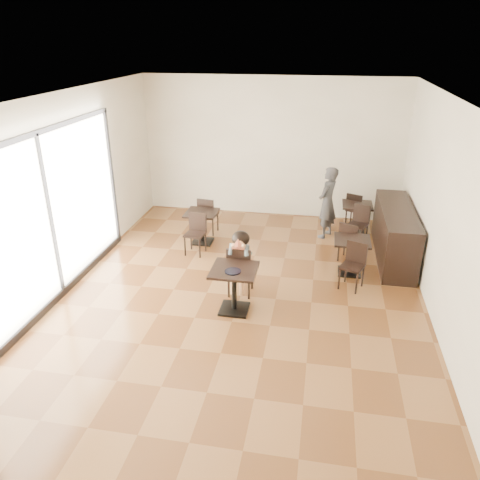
% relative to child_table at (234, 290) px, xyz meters
% --- Properties ---
extents(floor, '(6.00, 8.00, 0.01)m').
position_rel_child_table_xyz_m(floor, '(0.02, 0.45, -0.37)').
color(floor, brown).
rests_on(floor, ground).
extents(ceiling, '(6.00, 8.00, 0.01)m').
position_rel_child_table_xyz_m(ceiling, '(0.02, 0.45, 2.83)').
color(ceiling, white).
rests_on(ceiling, floor).
extents(wall_back, '(6.00, 0.01, 3.20)m').
position_rel_child_table_xyz_m(wall_back, '(0.02, 4.45, 1.23)').
color(wall_back, silver).
rests_on(wall_back, floor).
extents(wall_front, '(6.00, 0.01, 3.20)m').
position_rel_child_table_xyz_m(wall_front, '(0.02, -3.55, 1.23)').
color(wall_front, silver).
rests_on(wall_front, floor).
extents(wall_left, '(0.01, 8.00, 3.20)m').
position_rel_child_table_xyz_m(wall_left, '(-2.98, 0.45, 1.23)').
color(wall_left, silver).
rests_on(wall_left, floor).
extents(wall_right, '(0.01, 8.00, 3.20)m').
position_rel_child_table_xyz_m(wall_right, '(3.02, 0.45, 1.23)').
color(wall_right, silver).
rests_on(wall_right, floor).
extents(storefront_window, '(0.04, 4.50, 2.60)m').
position_rel_child_table_xyz_m(storefront_window, '(-2.95, -0.05, 1.03)').
color(storefront_window, white).
rests_on(storefront_window, floor).
extents(child_table, '(0.70, 0.70, 0.74)m').
position_rel_child_table_xyz_m(child_table, '(0.00, 0.00, 0.00)').
color(child_table, black).
rests_on(child_table, floor).
extents(child_chair, '(0.40, 0.40, 0.89)m').
position_rel_child_table_xyz_m(child_chair, '(0.00, 0.55, 0.07)').
color(child_chair, black).
rests_on(child_chair, floor).
extents(child, '(0.40, 0.56, 1.12)m').
position_rel_child_table_xyz_m(child, '(0.00, 0.55, 0.19)').
color(child, slate).
rests_on(child, child_chair).
extents(plate, '(0.25, 0.25, 0.01)m').
position_rel_child_table_xyz_m(plate, '(0.00, -0.10, 0.38)').
color(plate, black).
rests_on(plate, child_table).
extents(pizza_slice, '(0.26, 0.20, 0.06)m').
position_rel_child_table_xyz_m(pizza_slice, '(0.00, 0.36, 0.60)').
color(pizza_slice, tan).
rests_on(pizza_slice, child).
extents(adult_patron, '(0.56, 0.66, 1.53)m').
position_rel_child_table_xyz_m(adult_patron, '(1.36, 3.26, 0.40)').
color(adult_patron, '#3C3C41').
rests_on(adult_patron, floor).
extents(cafe_table_mid, '(0.82, 0.82, 0.67)m').
position_rel_child_table_xyz_m(cafe_table_mid, '(1.83, 1.61, -0.03)').
color(cafe_table_mid, black).
rests_on(cafe_table_mid, floor).
extents(cafe_table_left, '(0.72, 0.72, 0.68)m').
position_rel_child_table_xyz_m(cafe_table_left, '(-1.16, 2.47, -0.03)').
color(cafe_table_left, black).
rests_on(cafe_table_left, floor).
extents(cafe_table_back, '(0.83, 0.83, 0.67)m').
position_rel_child_table_xyz_m(cafe_table_back, '(2.01, 3.56, -0.03)').
color(cafe_table_back, black).
rests_on(cafe_table_back, floor).
extents(chair_mid_a, '(0.47, 0.47, 0.80)m').
position_rel_child_table_xyz_m(chair_mid_a, '(1.83, 2.16, 0.03)').
color(chair_mid_a, black).
rests_on(chair_mid_a, floor).
extents(chair_mid_b, '(0.47, 0.47, 0.80)m').
position_rel_child_table_xyz_m(chair_mid_b, '(1.83, 1.06, 0.03)').
color(chair_mid_b, black).
rests_on(chair_mid_b, floor).
extents(chair_left_a, '(0.41, 0.41, 0.82)m').
position_rel_child_table_xyz_m(chair_left_a, '(-1.16, 3.02, 0.04)').
color(chair_left_a, black).
rests_on(chair_left_a, floor).
extents(chair_left_b, '(0.41, 0.41, 0.82)m').
position_rel_child_table_xyz_m(chair_left_b, '(-1.16, 1.92, 0.04)').
color(chair_left_b, black).
rests_on(chair_left_b, floor).
extents(chair_back_a, '(0.48, 0.48, 0.80)m').
position_rel_child_table_xyz_m(chair_back_a, '(2.01, 3.95, 0.03)').
color(chair_back_a, black).
rests_on(chair_back_a, floor).
extents(chair_back_b, '(0.48, 0.48, 0.80)m').
position_rel_child_table_xyz_m(chair_back_b, '(2.01, 3.01, 0.03)').
color(chair_back_b, black).
rests_on(chair_back_b, floor).
extents(service_counter, '(0.60, 2.40, 1.00)m').
position_rel_child_table_xyz_m(service_counter, '(2.67, 2.45, 0.13)').
color(service_counter, black).
rests_on(service_counter, floor).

